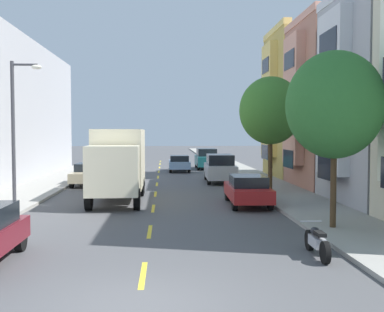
{
  "coord_description": "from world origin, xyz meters",
  "views": [
    {
      "loc": [
        0.54,
        -9.32,
        3.45
      ],
      "look_at": [
        2.57,
        25.93,
        1.68
      ],
      "focal_mm": 44.15,
      "sensor_mm": 36.0,
      "label": 1
    }
  ],
  "objects_px": {
    "parked_motorcycle": "(317,242)",
    "moving_sky_sedan": "(179,163)",
    "delivery_box_truck": "(119,161)",
    "parked_suv_silver": "(220,168)",
    "street_lamp": "(17,123)",
    "parked_sedan_champagne": "(89,174)",
    "parked_hatchback_white": "(122,156)",
    "street_tree_nearest": "(335,105)",
    "parked_suv_teal": "(206,159)",
    "parked_sedan_red": "(248,190)",
    "street_tree_second": "(271,111)"
  },
  "relations": [
    {
      "from": "street_lamp",
      "to": "parked_motorcycle",
      "type": "xyz_separation_m",
      "value": [
        10.69,
        -8.36,
        -3.47
      ]
    },
    {
      "from": "street_tree_nearest",
      "to": "delivery_box_truck",
      "type": "xyz_separation_m",
      "value": [
        -8.2,
        8.16,
        -2.38
      ]
    },
    {
      "from": "street_lamp",
      "to": "parked_motorcycle",
      "type": "height_order",
      "value": "street_lamp"
    },
    {
      "from": "delivery_box_truck",
      "to": "moving_sky_sedan",
      "type": "bearing_deg",
      "value": 78.23
    },
    {
      "from": "street_lamp",
      "to": "parked_sedan_red",
      "type": "bearing_deg",
      "value": 4.97
    },
    {
      "from": "street_lamp",
      "to": "parked_hatchback_white",
      "type": "bearing_deg",
      "value": 87.27
    },
    {
      "from": "parked_suv_teal",
      "to": "parked_sedan_red",
      "type": "bearing_deg",
      "value": -90.01
    },
    {
      "from": "parked_sedan_red",
      "to": "parked_motorcycle",
      "type": "relative_size",
      "value": 2.21
    },
    {
      "from": "street_tree_nearest",
      "to": "parked_suv_silver",
      "type": "bearing_deg",
      "value": 97.21
    },
    {
      "from": "parked_sedan_champagne",
      "to": "street_lamp",
      "type": "bearing_deg",
      "value": -98.6
    },
    {
      "from": "parked_sedan_champagne",
      "to": "parked_hatchback_white",
      "type": "distance_m",
      "value": 22.88
    },
    {
      "from": "street_tree_second",
      "to": "moving_sky_sedan",
      "type": "xyz_separation_m",
      "value": [
        -4.6,
        15.57,
        -3.9
      ]
    },
    {
      "from": "parked_sedan_champagne",
      "to": "parked_motorcycle",
      "type": "xyz_separation_m",
      "value": [
        9.19,
        -18.29,
        -0.34
      ]
    },
    {
      "from": "parked_suv_teal",
      "to": "parked_sedan_red",
      "type": "distance_m",
      "value": 22.2
    },
    {
      "from": "parked_motorcycle",
      "to": "street_tree_second",
      "type": "bearing_deg",
      "value": 82.87
    },
    {
      "from": "parked_sedan_champagne",
      "to": "parked_motorcycle",
      "type": "bearing_deg",
      "value": -63.33
    },
    {
      "from": "parked_sedan_champagne",
      "to": "parked_suv_teal",
      "type": "relative_size",
      "value": 0.94
    },
    {
      "from": "street_tree_second",
      "to": "moving_sky_sedan",
      "type": "relative_size",
      "value": 1.42
    },
    {
      "from": "street_tree_nearest",
      "to": "parked_sedan_red",
      "type": "height_order",
      "value": "street_tree_nearest"
    },
    {
      "from": "street_tree_nearest",
      "to": "parked_sedan_red",
      "type": "bearing_deg",
      "value": 108.2
    },
    {
      "from": "parked_suv_teal",
      "to": "moving_sky_sedan",
      "type": "xyz_separation_m",
      "value": [
        -2.65,
        -2.71,
        -0.24
      ]
    },
    {
      "from": "parked_suv_teal",
      "to": "parked_hatchback_white",
      "type": "distance_m",
      "value": 13.12
    },
    {
      "from": "parked_sedan_red",
      "to": "delivery_box_truck",
      "type": "bearing_deg",
      "value": 160.58
    },
    {
      "from": "street_tree_nearest",
      "to": "parked_motorcycle",
      "type": "distance_m",
      "value": 5.43
    },
    {
      "from": "street_tree_nearest",
      "to": "parked_suv_silver",
      "type": "relative_size",
      "value": 1.26
    },
    {
      "from": "delivery_box_truck",
      "to": "parked_suv_silver",
      "type": "height_order",
      "value": "delivery_box_truck"
    },
    {
      "from": "street_tree_nearest",
      "to": "moving_sky_sedan",
      "type": "xyz_separation_m",
      "value": [
        -4.6,
        25.45,
        -3.65
      ]
    },
    {
      "from": "street_lamp",
      "to": "delivery_box_truck",
      "type": "relative_size",
      "value": 0.82
    },
    {
      "from": "parked_hatchback_white",
      "to": "street_tree_second",
      "type": "bearing_deg",
      "value": -68.95
    },
    {
      "from": "parked_sedan_champagne",
      "to": "street_tree_nearest",
      "type": "bearing_deg",
      "value": -54.13
    },
    {
      "from": "street_lamp",
      "to": "delivery_box_truck",
      "type": "height_order",
      "value": "street_lamp"
    },
    {
      "from": "parked_suv_silver",
      "to": "parked_sedan_red",
      "type": "height_order",
      "value": "parked_suv_silver"
    },
    {
      "from": "street_tree_second",
      "to": "parked_suv_silver",
      "type": "bearing_deg",
      "value": 107.79
    },
    {
      "from": "delivery_box_truck",
      "to": "parked_suv_silver",
      "type": "relative_size",
      "value": 1.61
    },
    {
      "from": "parked_suv_silver",
      "to": "parked_suv_teal",
      "type": "relative_size",
      "value": 1.01
    },
    {
      "from": "street_lamp",
      "to": "moving_sky_sedan",
      "type": "distance_m",
      "value": 22.04
    },
    {
      "from": "parked_suv_silver",
      "to": "parked_suv_teal",
      "type": "xyz_separation_m",
      "value": [
        0.11,
        11.86,
        0.0
      ]
    },
    {
      "from": "street_lamp",
      "to": "parked_suv_teal",
      "type": "bearing_deg",
      "value": 65.79
    },
    {
      "from": "street_tree_nearest",
      "to": "street_lamp",
      "type": "relative_size",
      "value": 0.96
    },
    {
      "from": "street_lamp",
      "to": "parked_hatchback_white",
      "type": "xyz_separation_m",
      "value": [
        1.56,
        32.82,
        -3.12
      ]
    },
    {
      "from": "street_tree_nearest",
      "to": "delivery_box_truck",
      "type": "distance_m",
      "value": 11.81
    },
    {
      "from": "parked_suv_teal",
      "to": "street_lamp",
      "type": "bearing_deg",
      "value": -114.21
    },
    {
      "from": "moving_sky_sedan",
      "to": "delivery_box_truck",
      "type": "bearing_deg",
      "value": -101.77
    },
    {
      "from": "delivery_box_truck",
      "to": "moving_sky_sedan",
      "type": "xyz_separation_m",
      "value": [
        3.6,
        17.29,
        -1.26
      ]
    },
    {
      "from": "street_tree_nearest",
      "to": "parked_motorcycle",
      "type": "relative_size",
      "value": 2.98
    },
    {
      "from": "street_lamp",
      "to": "parked_hatchback_white",
      "type": "relative_size",
      "value": 1.6
    },
    {
      "from": "street_tree_nearest",
      "to": "parked_sedan_champagne",
      "type": "relative_size",
      "value": 1.36
    },
    {
      "from": "delivery_box_truck",
      "to": "parked_suv_silver",
      "type": "xyz_separation_m",
      "value": [
        6.14,
        8.15,
        -1.02
      ]
    },
    {
      "from": "parked_motorcycle",
      "to": "moving_sky_sedan",
      "type": "bearing_deg",
      "value": 95.86
    },
    {
      "from": "street_tree_nearest",
      "to": "parked_hatchback_white",
      "type": "bearing_deg",
      "value": 105.88
    }
  ]
}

